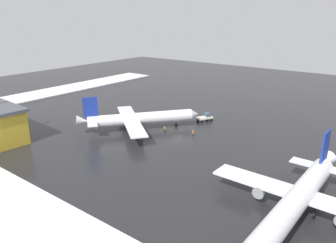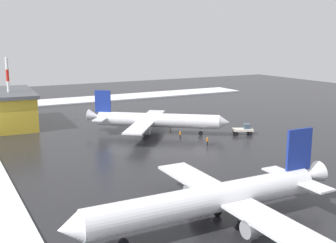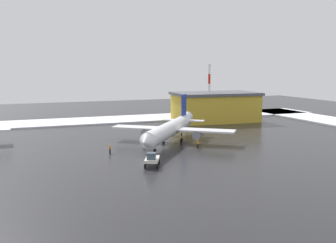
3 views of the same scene
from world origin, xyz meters
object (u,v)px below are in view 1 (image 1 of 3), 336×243
Objects in this scene: pushback_tug at (205,117)px; ground_crew_mid_apron at (165,129)px; ground_crew_beside_wing at (143,119)px; ground_crew_by_nose_gear at (193,133)px; airplane_far_rear at (297,199)px; airplane_parked_portside at (138,119)px.

ground_crew_mid_apron is (-3.59, -14.84, -0.31)m from pushback_tug.
ground_crew_beside_wing is (-10.51, 3.36, 0.00)m from ground_crew_mid_apron.
ground_crew_mid_apron is 7.94m from ground_crew_by_nose_gear.
airplane_far_rear is at bearing 111.51° from ground_crew_by_nose_gear.
ground_crew_mid_apron is 1.00× the size of ground_crew_by_nose_gear.
pushback_tug reaches higher than ground_crew_mid_apron.
ground_crew_beside_wing is (-3.70, 6.21, -2.31)m from airplane_parked_portside.
airplane_far_rear is at bearing 133.35° from ground_crew_beside_wing.
pushback_tug is 2.98× the size of ground_crew_by_nose_gear.
airplane_far_rear is 38.38m from ground_crew_by_nose_gear.
ground_crew_by_nose_gear is 1.00× the size of ground_crew_beside_wing.
ground_crew_mid_apron is (6.81, 2.85, -2.31)m from airplane_parked_portside.
airplane_parked_portside is 16.42× the size of ground_crew_beside_wing.
pushback_tug is at bearing -131.49° from airplane_far_rear.
airplane_far_rear is at bearing -107.31° from pushback_tug.
pushback_tug is 15.27m from ground_crew_mid_apron.
airplane_parked_portside is at bearing 97.89° from ground_crew_beside_wing.
ground_crew_mid_apron is (-39.83, 18.81, -2.52)m from airplane_far_rear.
airplane_far_rear reaches higher than ground_crew_mid_apron.
airplane_far_rear is at bearing -70.94° from airplane_parked_portside.
ground_crew_beside_wing is (-14.11, -11.48, -0.31)m from pushback_tug.
ground_crew_by_nose_gear is 18.25m from ground_crew_beside_wing.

